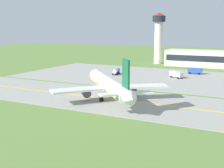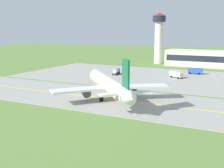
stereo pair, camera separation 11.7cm
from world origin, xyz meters
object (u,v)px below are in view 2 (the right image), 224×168
(service_truck_catering, at_px, (195,71))
(control_tower, at_px, (159,33))
(service_truck_fuel, at_px, (176,74))
(service_truck_baggage, at_px, (116,71))
(airplane_lead, at_px, (109,85))

(service_truck_catering, bearing_deg, control_tower, 130.88)
(service_truck_fuel, distance_m, service_truck_catering, 14.37)
(service_truck_fuel, distance_m, control_tower, 51.74)
(service_truck_baggage, relative_size, control_tower, 0.22)
(airplane_lead, bearing_deg, control_tower, 99.14)
(control_tower, bearing_deg, service_truck_fuel, -63.80)
(airplane_lead, bearing_deg, service_truck_catering, 77.80)
(service_truck_catering, bearing_deg, airplane_lead, -102.20)
(service_truck_fuel, relative_size, service_truck_catering, 1.01)
(service_truck_baggage, distance_m, control_tower, 49.80)
(service_truck_fuel, bearing_deg, airplane_lead, -99.80)
(service_truck_fuel, height_order, service_truck_catering, same)
(service_truck_fuel, height_order, control_tower, control_tower)
(airplane_lead, relative_size, service_truck_fuel, 5.24)
(service_truck_catering, bearing_deg, service_truck_baggage, -151.44)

